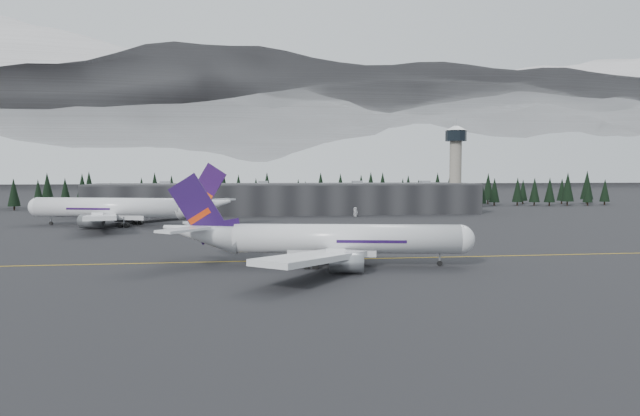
{
  "coord_description": "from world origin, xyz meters",
  "views": [
    {
      "loc": [
        -17.97,
        -114.66,
        17.81
      ],
      "look_at": [
        0.0,
        20.0,
        9.0
      ],
      "focal_mm": 32.0,
      "sensor_mm": 36.0,
      "label": 1
    }
  ],
  "objects": [
    {
      "name": "gse_vehicle_b",
      "position": [
        25.05,
        102.57,
        0.64
      ],
      "size": [
        4.01,
        3.24,
        1.28
      ],
      "primitive_type": "imported",
      "rotation": [
        0.0,
        0.0,
        -1.03
      ],
      "color": "white",
      "rests_on": "ground"
    },
    {
      "name": "jet_parked",
      "position": [
        -55.77,
        75.89,
        5.77
      ],
      "size": [
        68.09,
        61.84,
        20.45
      ],
      "rotation": [
        0.0,
        0.0,
        2.87
      ],
      "color": "silver",
      "rests_on": "ground"
    },
    {
      "name": "taxiline",
      "position": [
        0.0,
        -2.0,
        0.01
      ],
      "size": [
        400.0,
        0.4,
        0.02
      ],
      "primitive_type": "cube",
      "color": "gold",
      "rests_on": "ground"
    },
    {
      "name": "treeline",
      "position": [
        0.0,
        162.0,
        7.5
      ],
      "size": [
        360.0,
        20.0,
        15.0
      ],
      "primitive_type": "cube",
      "color": "black",
      "rests_on": "ground"
    },
    {
      "name": "control_tower",
      "position": [
        75.0,
        128.0,
        23.41
      ],
      "size": [
        10.0,
        10.0,
        37.7
      ],
      "color": "gray",
      "rests_on": "ground"
    },
    {
      "name": "gse_vehicle_a",
      "position": [
        -33.96,
        106.3,
        0.69
      ],
      "size": [
        4.17,
        5.5,
        1.39
      ],
      "primitive_type": "imported",
      "rotation": [
        0.0,
        0.0,
        0.43
      ],
      "color": "white",
      "rests_on": "ground"
    },
    {
      "name": "jet_main",
      "position": [
        -4.03,
        -8.49,
        4.93
      ],
      "size": [
        58.99,
        54.01,
        17.47
      ],
      "rotation": [
        0.0,
        0.0,
        -0.18
      ],
      "color": "silver",
      "rests_on": "ground"
    },
    {
      "name": "terminal",
      "position": [
        0.0,
        125.0,
        6.3
      ],
      "size": [
        160.0,
        30.0,
        12.6
      ],
      "color": "black",
      "rests_on": "ground"
    },
    {
      "name": "mountain_ridge",
      "position": [
        0.0,
        1000.0,
        0.0
      ],
      "size": [
        4400.0,
        900.0,
        420.0
      ],
      "primitive_type": null,
      "color": "white",
      "rests_on": "ground"
    },
    {
      "name": "ground",
      "position": [
        0.0,
        0.0,
        0.0
      ],
      "size": [
        1400.0,
        1400.0,
        0.0
      ],
      "primitive_type": "plane",
      "color": "black",
      "rests_on": "ground"
    }
  ]
}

